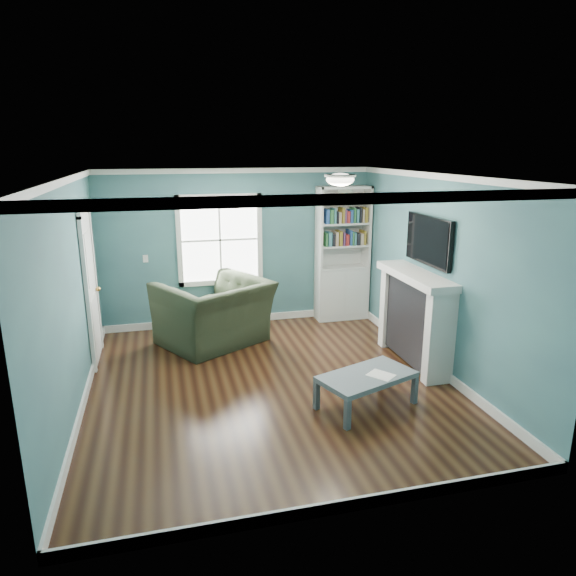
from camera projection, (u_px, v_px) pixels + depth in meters
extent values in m
plane|color=black|center=(271.00, 384.00, 6.54)|extent=(5.00, 5.00, 0.00)
plane|color=#375B67|center=(238.00, 248.00, 8.54)|extent=(4.50, 0.00, 4.50)
plane|color=#375B67|center=(340.00, 368.00, 3.86)|extent=(4.50, 0.00, 4.50)
plane|color=#375B67|center=(71.00, 298.00, 5.67)|extent=(0.00, 5.00, 5.00)
plane|color=#375B67|center=(437.00, 275.00, 6.73)|extent=(0.00, 5.00, 5.00)
plane|color=white|center=(269.00, 176.00, 5.86)|extent=(5.00, 5.00, 0.00)
cube|color=white|center=(240.00, 319.00, 8.85)|extent=(4.50, 0.03, 0.12)
cube|color=white|center=(335.00, 507.00, 4.20)|extent=(4.50, 0.03, 0.12)
cube|color=white|center=(84.00, 400.00, 6.00)|extent=(0.03, 5.00, 0.12)
cube|color=white|center=(429.00, 362.00, 7.05)|extent=(0.03, 5.00, 0.12)
cube|color=white|center=(236.00, 171.00, 8.19)|extent=(4.50, 0.04, 0.08)
cube|color=white|center=(344.00, 199.00, 3.55)|extent=(4.50, 0.04, 0.08)
cube|color=white|center=(60.00, 182.00, 5.34)|extent=(0.04, 5.00, 0.08)
cube|color=white|center=(444.00, 177.00, 6.40)|extent=(0.04, 5.00, 0.08)
cube|color=white|center=(220.00, 240.00, 8.42)|extent=(1.24, 0.01, 1.34)
cube|color=white|center=(179.00, 242.00, 8.25)|extent=(0.08, 0.06, 1.50)
cube|color=white|center=(260.00, 238.00, 8.57)|extent=(0.08, 0.06, 1.50)
cube|color=white|center=(222.00, 282.00, 8.60)|extent=(1.40, 0.06, 0.08)
cube|color=white|center=(219.00, 196.00, 8.22)|extent=(1.40, 0.06, 0.08)
cube|color=white|center=(220.00, 240.00, 8.41)|extent=(1.24, 0.03, 0.03)
cube|color=white|center=(220.00, 240.00, 8.41)|extent=(0.03, 0.03, 1.34)
cube|color=silver|center=(341.00, 293.00, 8.99)|extent=(0.90, 0.35, 0.90)
cube|color=silver|center=(319.00, 229.00, 8.58)|extent=(0.04, 0.35, 1.40)
cube|color=silver|center=(367.00, 227.00, 8.79)|extent=(0.04, 0.35, 1.40)
cube|color=silver|center=(340.00, 227.00, 8.84)|extent=(0.90, 0.02, 1.40)
cube|color=silver|center=(344.00, 187.00, 8.51)|extent=(0.90, 0.35, 0.04)
cube|color=silver|center=(342.00, 267.00, 8.86)|extent=(0.84, 0.33, 0.03)
cube|color=silver|center=(343.00, 246.00, 8.76)|extent=(0.84, 0.33, 0.03)
cube|color=silver|center=(343.00, 223.00, 8.66)|extent=(0.84, 0.33, 0.03)
cube|color=silver|center=(344.00, 202.00, 8.57)|extent=(0.84, 0.33, 0.03)
cube|color=#33723F|center=(343.00, 238.00, 8.71)|extent=(0.70, 0.25, 0.22)
cube|color=teal|center=(344.00, 216.00, 8.61)|extent=(0.70, 0.25, 0.22)
cylinder|color=beige|center=(345.00, 193.00, 8.49)|extent=(0.26, 0.06, 0.26)
cube|color=black|center=(416.00, 321.00, 7.06)|extent=(0.30, 1.20, 1.10)
cube|color=black|center=(413.00, 335.00, 7.11)|extent=(0.22, 0.65, 0.70)
cube|color=silver|center=(440.00, 338.00, 6.43)|extent=(0.36, 0.16, 1.20)
cube|color=silver|center=(393.00, 307.00, 7.69)|extent=(0.36, 0.16, 1.20)
cube|color=silver|center=(416.00, 276.00, 6.88)|extent=(0.44, 1.58, 0.10)
cube|color=black|center=(429.00, 240.00, 6.79)|extent=(0.06, 1.10, 0.65)
cube|color=silver|center=(91.00, 290.00, 7.06)|extent=(0.04, 0.80, 2.05)
cube|color=white|center=(88.00, 298.00, 6.64)|extent=(0.05, 0.08, 2.13)
cube|color=white|center=(95.00, 282.00, 7.48)|extent=(0.05, 0.08, 2.13)
cube|color=white|center=(83.00, 212.00, 6.78)|extent=(0.05, 0.98, 0.08)
sphere|color=#BF8C3F|center=(98.00, 289.00, 7.37)|extent=(0.07, 0.07, 0.07)
ellipsoid|color=white|center=(340.00, 179.00, 6.18)|extent=(0.34, 0.34, 0.15)
cylinder|color=white|center=(340.00, 176.00, 6.17)|extent=(0.38, 0.38, 0.03)
cube|color=white|center=(146.00, 259.00, 8.20)|extent=(0.08, 0.01, 0.12)
imported|color=black|center=(214.00, 302.00, 7.74)|extent=(1.79, 1.60, 1.31)
cube|color=#4A5359|center=(347.00, 415.00, 5.44)|extent=(0.08, 0.08, 0.34)
cube|color=#4A5359|center=(415.00, 390.00, 6.01)|extent=(0.08, 0.08, 0.34)
cube|color=#4A5359|center=(317.00, 395.00, 5.87)|extent=(0.08, 0.08, 0.34)
cube|color=#4A5359|center=(382.00, 374.00, 6.44)|extent=(0.08, 0.08, 0.34)
cube|color=slate|center=(367.00, 377.00, 5.89)|extent=(1.23, 0.94, 0.06)
cube|color=white|center=(381.00, 375.00, 5.86)|extent=(0.35, 0.36, 0.00)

